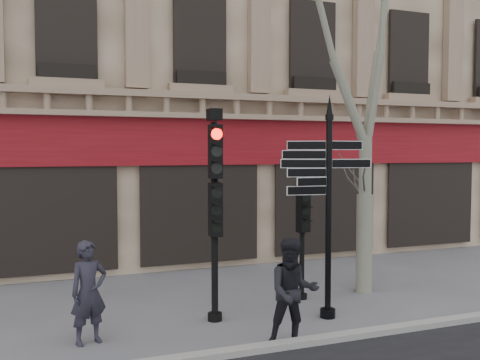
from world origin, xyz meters
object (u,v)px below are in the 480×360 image
at_px(plane_tree, 367,23).
at_px(pedestrian_a, 89,292).
at_px(fingerpost, 329,169).
at_px(pedestrian_b, 293,292).
at_px(traffic_signal_secondary, 302,223).
at_px(traffic_signal_main, 215,188).

relative_size(plane_tree, pedestrian_a, 4.97).
height_order(fingerpost, pedestrian_b, fingerpost).
bearing_deg(fingerpost, traffic_signal_secondary, 102.84).
relative_size(fingerpost, pedestrian_b, 2.40).
bearing_deg(traffic_signal_main, pedestrian_a, -162.72).
relative_size(traffic_signal_main, pedestrian_b, 2.24).
bearing_deg(fingerpost, plane_tree, 56.36).
height_order(traffic_signal_main, plane_tree, plane_tree).
height_order(traffic_signal_secondary, pedestrian_b, traffic_signal_secondary).
relative_size(plane_tree, pedestrian_b, 4.83).
relative_size(traffic_signal_main, traffic_signal_secondary, 1.67).
bearing_deg(traffic_signal_secondary, pedestrian_b, -119.06).
xyz_separation_m(traffic_signal_secondary, plane_tree, (1.66, 0.01, 4.55)).
height_order(traffic_signal_secondary, plane_tree, plane_tree).
relative_size(fingerpost, pedestrian_a, 2.47).
relative_size(traffic_signal_secondary, pedestrian_a, 1.38).
xyz_separation_m(traffic_signal_secondary, pedestrian_a, (-4.75, -1.17, -0.84)).
relative_size(fingerpost, traffic_signal_secondary, 1.79).
height_order(traffic_signal_main, pedestrian_b, traffic_signal_main).
bearing_deg(traffic_signal_secondary, pedestrian_a, -164.75).
bearing_deg(pedestrian_a, traffic_signal_main, -8.60).
bearing_deg(pedestrian_b, traffic_signal_secondary, 74.06).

